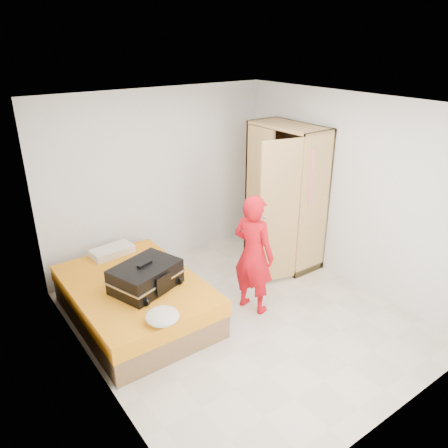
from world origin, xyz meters
TOP-DOWN VIEW (x-y plane):
  - room at (0.00, 0.00)m, footprint 4.00×4.02m
  - bed at (-1.05, 0.79)m, footprint 1.42×2.02m
  - wardrobe at (1.45, 0.86)m, footprint 1.16×1.20m
  - person at (0.25, 0.12)m, footprint 0.51×0.64m
  - suitcase at (-0.98, 0.60)m, footprint 0.91×0.77m
  - round_cushion at (-1.15, -0.11)m, footprint 0.35×0.35m
  - pillow at (-0.97, 1.64)m, footprint 0.58×0.34m

SIDE VIEW (x-z plane):
  - bed at x=-1.05m, z-range 0.00..0.50m
  - pillow at x=-0.97m, z-range 0.50..0.60m
  - round_cushion at x=-1.15m, z-range 0.50..0.63m
  - suitcase at x=-0.98m, z-range 0.48..0.81m
  - person at x=0.25m, z-range 0.00..1.54m
  - wardrobe at x=1.45m, z-range -0.05..2.05m
  - room at x=0.00m, z-range 0.00..2.60m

